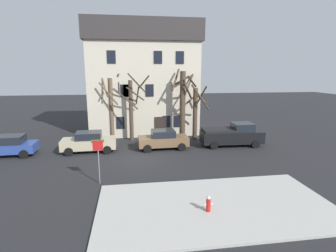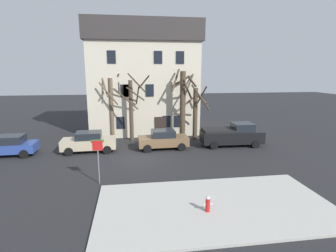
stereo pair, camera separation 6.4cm
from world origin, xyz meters
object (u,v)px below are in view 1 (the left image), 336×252
(tree_bare_end, at_px, (195,110))
(car_blue_wagon, at_px, (7,145))
(building_main, at_px, (143,78))
(tree_bare_near, at_px, (111,105))
(tree_bare_mid, at_px, (132,107))
(car_brown_sedan, at_px, (163,139))
(street_sign_pole, at_px, (98,153))
(pickup_truck_black, at_px, (232,135))
(bicycle_leaning, at_px, (99,141))
(car_beige_sedan, at_px, (89,142))
(fire_hydrant, at_px, (208,203))
(tree_bare_far, at_px, (183,103))

(tree_bare_end, relative_size, car_blue_wagon, 1.49)
(building_main, xyz_separation_m, tree_bare_near, (-3.37, -3.38, -2.58))
(tree_bare_near, relative_size, tree_bare_mid, 1.00)
(tree_bare_mid, height_order, car_brown_sedan, tree_bare_mid)
(tree_bare_near, bearing_deg, tree_bare_mid, -25.71)
(building_main, distance_m, street_sign_pole, 15.38)
(tree_bare_mid, distance_m, pickup_truck_black, 9.74)
(car_brown_sedan, bearing_deg, bicycle_leaning, 159.35)
(tree_bare_end, xyz_separation_m, bicycle_leaning, (-9.22, -0.80, -2.59))
(car_beige_sedan, bearing_deg, car_brown_sedan, -0.53)
(building_main, bearing_deg, tree_bare_end, -44.84)
(tree_bare_mid, distance_m, fire_hydrant, 15.00)
(tree_bare_end, relative_size, pickup_truck_black, 1.15)
(pickup_truck_black, xyz_separation_m, bicycle_leaning, (-11.98, 2.04, -0.64))
(tree_bare_far, height_order, car_brown_sedan, tree_bare_far)
(car_beige_sedan, bearing_deg, tree_bare_mid, 41.52)
(building_main, distance_m, bicycle_leaning, 9.05)
(tree_bare_far, bearing_deg, car_beige_sedan, -161.98)
(building_main, relative_size, street_sign_pole, 4.34)
(car_brown_sedan, bearing_deg, pickup_truck_black, 0.82)
(building_main, bearing_deg, car_beige_sedan, -123.50)
(building_main, bearing_deg, pickup_truck_black, -45.19)
(fire_hydrant, relative_size, bicycle_leaning, 0.47)
(tree_bare_mid, distance_m, tree_bare_far, 4.89)
(tree_bare_mid, bearing_deg, car_beige_sedan, -138.48)
(tree_bare_mid, height_order, fire_hydrant, tree_bare_mid)
(tree_bare_end, bearing_deg, street_sign_pole, -130.69)
(tree_bare_near, relative_size, bicycle_leaning, 3.88)
(tree_bare_far, bearing_deg, fire_hydrant, -96.38)
(tree_bare_mid, xyz_separation_m, tree_bare_far, (4.85, -0.49, 0.33))
(tree_bare_mid, xyz_separation_m, street_sign_pole, (-2.17, -10.06, -1.40))
(bicycle_leaning, bearing_deg, car_blue_wagon, -161.66)
(tree_bare_mid, bearing_deg, building_main, 72.77)
(tree_bare_end, height_order, car_brown_sedan, tree_bare_end)
(building_main, bearing_deg, tree_bare_near, -134.91)
(tree_bare_end, height_order, car_blue_wagon, tree_bare_end)
(fire_hydrant, distance_m, street_sign_pole, 7.10)
(tree_bare_near, bearing_deg, car_beige_sedan, -111.56)
(tree_bare_far, height_order, car_blue_wagon, tree_bare_far)
(pickup_truck_black, relative_size, bicycle_leaning, 3.34)
(tree_bare_end, height_order, pickup_truck_black, tree_bare_end)
(pickup_truck_black, height_order, bicycle_leaning, pickup_truck_black)
(tree_bare_mid, height_order, bicycle_leaning, tree_bare_mid)
(building_main, relative_size, tree_bare_end, 1.84)
(fire_hydrant, bearing_deg, pickup_truck_black, 63.31)
(tree_bare_end, height_order, fire_hydrant, tree_bare_end)
(tree_bare_far, distance_m, fire_hydrant, 14.30)
(pickup_truck_black, distance_m, bicycle_leaning, 12.17)
(car_blue_wagon, height_order, street_sign_pole, street_sign_pole)
(tree_bare_near, relative_size, car_brown_sedan, 1.49)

